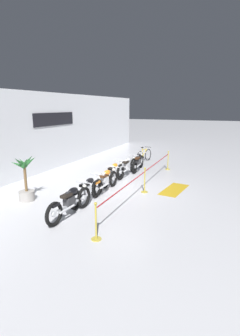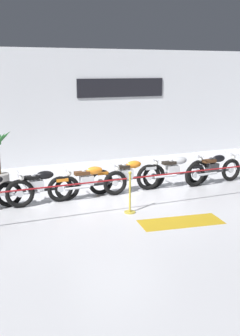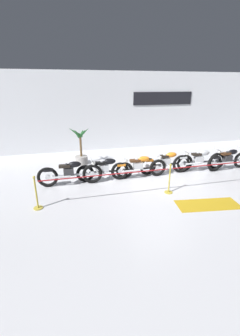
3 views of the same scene
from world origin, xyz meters
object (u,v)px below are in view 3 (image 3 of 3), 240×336
(motorcycle_black_0, at_px, (70,173))
(motorcycle_orange_2, at_px, (139,167))
(stanchion_mid_left, at_px, (169,183))
(floor_banner, at_px, (208,205))
(stanchion_far_left, at_px, (133,177))
(motorcycle_orange_3, at_px, (167,162))
(potted_palm_left_of_row, at_px, (81,149))
(motorcycle_silver_4, at_px, (200,160))
(motorcycle_black_1, at_px, (105,169))
(motorcycle_black_5, at_px, (228,159))

(motorcycle_black_0, relative_size, motorcycle_orange_2, 1.03)
(motorcycle_orange_2, bearing_deg, stanchion_mid_left, -70.26)
(motorcycle_orange_2, relative_size, floor_banner, 1.17)
(stanchion_mid_left, bearing_deg, motorcycle_orange_2, 109.74)
(stanchion_mid_left, bearing_deg, stanchion_far_left, -180.00)
(motorcycle_black_0, bearing_deg, stanchion_mid_left, -24.66)
(motorcycle_orange_3, distance_m, stanchion_far_left, 2.69)
(motorcycle_black_0, bearing_deg, potted_palm_left_of_row, 75.88)
(motorcycle_orange_3, xyz_separation_m, motorcycle_silver_4, (1.46, -0.13, 0.01))
(motorcycle_black_0, distance_m, floor_banner, 4.80)
(motorcycle_black_1, relative_size, potted_palm_left_of_row, 1.24)
(motorcycle_black_0, distance_m, motorcycle_orange_3, 3.96)
(motorcycle_silver_4, height_order, potted_palm_left_of_row, potted_palm_left_of_row)
(motorcycle_orange_3, relative_size, stanchion_far_left, 0.28)
(motorcycle_orange_3, xyz_separation_m, floor_banner, (0.09, -2.80, -0.46))
(motorcycle_black_0, relative_size, motorcycle_black_5, 1.11)
(motorcycle_orange_2, height_order, motorcycle_black_5, motorcycle_black_5)
(stanchion_mid_left, bearing_deg, motorcycle_orange_3, 67.05)
(motorcycle_black_0, height_order, stanchion_mid_left, stanchion_mid_left)
(motorcycle_black_1, xyz_separation_m, stanchion_far_left, (0.60, -1.60, 0.27))
(motorcycle_orange_3, bearing_deg, motorcycle_black_5, -5.54)
(motorcycle_orange_2, xyz_separation_m, motorcycle_orange_3, (1.28, 0.21, 0.01))
(motorcycle_black_1, relative_size, motorcycle_black_5, 1.04)
(motorcycle_black_5, distance_m, stanchion_far_left, 5.03)
(motorcycle_black_1, distance_m, potted_palm_left_of_row, 2.33)
(motorcycle_black_5, relative_size, potted_palm_left_of_row, 1.20)
(motorcycle_black_5, bearing_deg, motorcycle_black_0, 179.88)
(motorcycle_orange_2, bearing_deg, motorcycle_black_5, -0.85)
(motorcycle_black_5, distance_m, floor_banner, 3.72)
(motorcycle_black_1, relative_size, stanchion_mid_left, 2.10)
(motorcycle_black_5, bearing_deg, floor_banner, -136.63)
(motorcycle_black_0, xyz_separation_m, floor_banner, (4.04, -2.55, -0.47))
(stanchion_far_left, height_order, floor_banner, stanchion_far_left)
(motorcycle_orange_3, xyz_separation_m, stanchion_mid_left, (-0.73, -1.73, -0.11))
(motorcycle_black_0, xyz_separation_m, stanchion_mid_left, (3.22, -1.48, -0.12))
(motorcycle_black_1, relative_size, stanchion_far_left, 0.26)
(motorcycle_orange_2, height_order, motorcycle_silver_4, motorcycle_silver_4)
(motorcycle_orange_3, bearing_deg, motorcycle_black_0, -176.32)
(motorcycle_silver_4, xyz_separation_m, floor_banner, (-1.37, -2.68, -0.47))
(motorcycle_orange_3, bearing_deg, floor_banner, -88.19)
(motorcycle_black_1, height_order, motorcycle_orange_3, motorcycle_orange_3)
(potted_palm_left_of_row, bearing_deg, motorcycle_black_5, -20.75)
(motorcycle_black_1, xyz_separation_m, motorcycle_black_5, (5.40, -0.13, 0.01))
(stanchion_far_left, xyz_separation_m, floor_banner, (2.13, -1.07, -0.71))
(motorcycle_silver_4, xyz_separation_m, stanchion_mid_left, (-2.19, -1.61, -0.12))
(motorcycle_black_5, height_order, potted_palm_left_of_row, potted_palm_left_of_row)
(motorcycle_black_1, bearing_deg, motorcycle_black_0, -174.80)
(motorcycle_black_0, bearing_deg, motorcycle_silver_4, 1.35)
(stanchion_mid_left, bearing_deg, floor_banner, -52.44)
(motorcycle_black_0, distance_m, potted_palm_left_of_row, 2.40)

